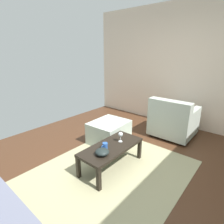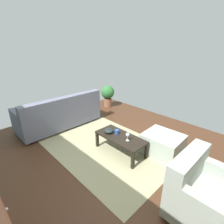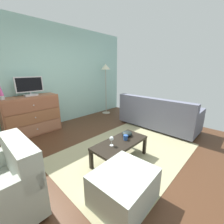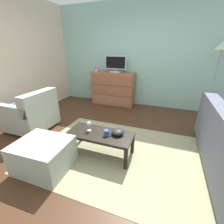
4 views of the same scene
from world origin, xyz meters
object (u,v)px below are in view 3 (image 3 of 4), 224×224
lava_lamp (1,93)px  standing_lamp (106,72)px  coffee_table (120,144)px  mug (126,137)px  dresser (32,115)px  ottoman (124,187)px  wine_glass (112,139)px  bowl_decorative (127,133)px  couch_large (157,116)px  tv (30,86)px

lava_lamp → standing_lamp: standing_lamp is taller
coffee_table → mug: mug is taller
dresser → ottoman: (0.02, -2.85, -0.26)m
mug → wine_glass: bearing=172.7°
dresser → standing_lamp: 2.66m
wine_glass → ottoman: size_ratio=0.22×
mug → standing_lamp: standing_lamp is taller
bowl_decorative → couch_large: (1.59, 0.21, -0.07)m
wine_glass → tv: bearing=98.9°
couch_large → standing_lamp: size_ratio=1.19×
dresser → mug: bearing=-72.5°
lava_lamp → coffee_table: bearing=-63.5°
tv → bowl_decorative: tv is taller
tv → lava_lamp: size_ratio=1.81×
ottoman → coffee_table: bearing=43.5°
tv → couch_large: bearing=-40.3°
tv → lava_lamp: 0.58m
tv → mug: (0.67, -2.33, -0.76)m
tv → mug: bearing=-73.9°
wine_glass → couch_large: 2.07m
wine_glass → mug: size_ratio=1.38×
dresser → mug: (0.73, -2.31, -0.06)m
mug → lava_lamp: bearing=118.7°
dresser → coffee_table: size_ratio=1.20×
wine_glass → couch_large: size_ratio=0.08×
tv → standing_lamp: 2.42m
bowl_decorative → dresser: bearing=111.5°
coffee_table → standing_lamp: standing_lamp is taller
standing_lamp → wine_glass: bearing=-132.6°
lava_lamp → ottoman: lava_lamp is taller
dresser → lava_lamp: bearing=-175.1°
tv → lava_lamp: tv is taller
bowl_decorative → coffee_table: bearing=-166.8°
bowl_decorative → standing_lamp: 2.90m
dresser → coffee_table: dresser is taller
coffee_table → ottoman: bearing=-136.5°
wine_glass → lava_lamp: bearing=112.6°
coffee_table → bowl_decorative: bearing=13.2°
wine_glass → couch_large: (2.05, 0.25, -0.14)m
wine_glass → mug: bearing=-7.3°
couch_large → ottoman: (-2.45, -0.83, -0.13)m
lava_lamp → bowl_decorative: bearing=-57.6°
lava_lamp → coffee_table: (1.12, -2.25, -0.77)m
coffee_table → ottoman: size_ratio=1.45×
dresser → wine_glass: dresser is taller
wine_glass → mug: 0.32m
bowl_decorative → ottoman: (-0.86, -0.63, -0.20)m
standing_lamp → dresser: bearing=178.9°
tv → couch_large: (2.41, -2.05, -0.83)m
dresser → wine_glass: (0.42, -2.27, 0.01)m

